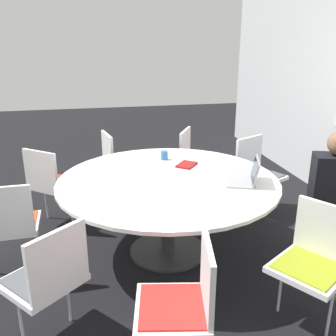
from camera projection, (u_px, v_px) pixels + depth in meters
ground_plane at (168, 251)px, 3.53m from camera, size 16.00×16.00×0.00m
conference_table at (168, 189)px, 3.33m from camera, size 1.94×1.94×0.73m
chair_1 at (257, 169)px, 4.20m from camera, size 0.57×0.58×0.86m
chair_2 at (195, 158)px, 4.59m from camera, size 0.59×0.58×0.86m
chair_3 at (119, 161)px, 4.50m from camera, size 0.52×0.50×0.86m
chair_4 at (51, 180)px, 3.89m from camera, size 0.60×0.61×0.86m
chair_5 at (9, 221)px, 3.00m from camera, size 0.43×0.45×0.86m
chair_6 at (48, 275)px, 2.32m from camera, size 0.61×0.61×0.86m
chair_7 at (184, 299)px, 2.11m from camera, size 0.51×0.50×0.86m
chair_8 at (314, 257)px, 2.52m from camera, size 0.60×0.59×0.86m
person_0 at (333, 190)px, 3.11m from camera, size 0.34×0.41×1.21m
laptop at (246, 177)px, 3.19m from camera, size 0.39×0.35×0.21m
spiral_notebook at (187, 165)px, 3.63m from camera, size 0.26×0.25×0.02m
coffee_cup at (164, 155)px, 3.80m from camera, size 0.08×0.08×0.09m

